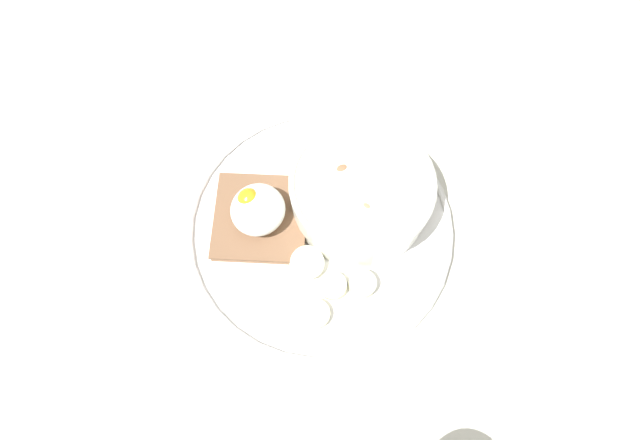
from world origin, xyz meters
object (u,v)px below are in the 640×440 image
at_px(banana_slice_front, 333,286).
at_px(banana_slice_left, 362,284).
at_px(poached_egg, 257,209).
at_px(oatmeal_bowl, 361,192).
at_px(toast_slice, 261,218).
at_px(banana_slice_back, 315,314).
at_px(banana_slice_right, 307,263).

distance_m(banana_slice_front, banana_slice_left, 0.03).
distance_m(poached_egg, banana_slice_front, 0.11).
height_order(banana_slice_front, banana_slice_left, banana_slice_left).
relative_size(oatmeal_bowl, banana_slice_front, 3.81).
xyz_separation_m(toast_slice, banana_slice_left, (-0.02, -0.12, -0.00)).
bearing_deg(banana_slice_left, banana_slice_front, 119.42).
xyz_separation_m(toast_slice, banana_slice_front, (-0.03, -0.10, -0.00)).
height_order(toast_slice, banana_slice_left, same).
bearing_deg(poached_egg, banana_slice_back, -123.48).
bearing_deg(banana_slice_back, toast_slice, 56.35).
bearing_deg(poached_egg, banana_slice_right, -108.70).
xyz_separation_m(poached_egg, banana_slice_back, (-0.06, -0.10, -0.03)).
bearing_deg(toast_slice, banana_slice_right, -108.75).
bearing_deg(banana_slice_front, banana_slice_left, -60.58).
height_order(banana_slice_left, banana_slice_right, banana_slice_right).
bearing_deg(banana_slice_front, banana_slice_right, 75.49).
xyz_separation_m(banana_slice_front, banana_slice_left, (0.01, -0.03, 0.00)).
distance_m(banana_slice_back, banana_slice_right, 0.05).
relative_size(toast_slice, banana_slice_left, 4.04).
distance_m(banana_slice_front, banana_slice_back, 0.03).
distance_m(poached_egg, banana_slice_left, 0.13).
bearing_deg(banana_slice_left, banana_slice_right, 95.41).
bearing_deg(oatmeal_bowl, poached_egg, 126.96).
bearing_deg(oatmeal_bowl, toast_slice, 127.46).
bearing_deg(banana_slice_right, banana_slice_left, -84.59).
xyz_separation_m(toast_slice, banana_slice_right, (-0.02, -0.06, 0.00)).
relative_size(oatmeal_bowl, banana_slice_left, 4.67).
xyz_separation_m(banana_slice_back, banana_slice_right, (0.04, 0.03, 0.00)).
height_order(poached_egg, banana_slice_back, poached_egg).
height_order(banana_slice_left, banana_slice_back, banana_slice_left).
distance_m(oatmeal_bowl, poached_egg, 0.11).
xyz_separation_m(oatmeal_bowl, poached_egg, (-0.06, 0.08, 0.00)).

